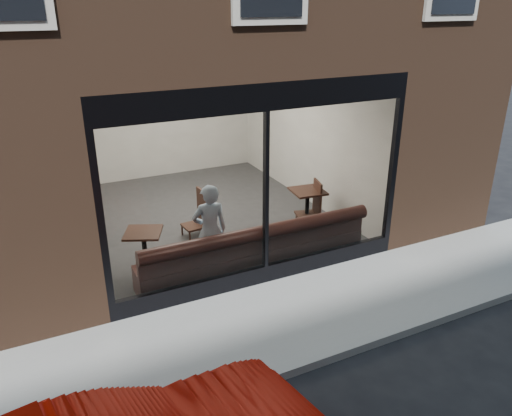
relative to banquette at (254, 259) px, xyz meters
name	(u,v)px	position (x,y,z in m)	size (l,w,h in m)	color
ground	(337,355)	(0.00, -2.45, -0.23)	(120.00, 120.00, 0.00)	black
sidewalk_near	(298,315)	(0.00, -1.45, -0.22)	(40.00, 2.00, 0.01)	gray
kerb_near	(340,354)	(0.00, -2.50, -0.17)	(40.00, 0.10, 0.12)	gray
host_building_pier_right	(288,102)	(3.75, 5.55, 1.38)	(2.50, 12.00, 3.20)	brown
host_building_backfill	(130,96)	(0.00, 8.55, 1.38)	(5.00, 6.00, 3.20)	brown
cafe_floor	(202,216)	(0.00, 2.55, -0.21)	(6.00, 6.00, 0.00)	#2D2D30
cafe_ceiling	(195,61)	(0.00, 2.55, 2.97)	(6.00, 6.00, 0.00)	white
cafe_wall_back	(157,115)	(0.00, 5.54, 1.37)	(5.00, 5.00, 0.00)	beige
cafe_wall_left	(68,160)	(-2.49, 2.55, 1.37)	(6.00, 6.00, 0.00)	beige
cafe_wall_right	(305,130)	(2.49, 2.55, 1.37)	(6.00, 6.00, 0.00)	beige
storefront_kick	(265,273)	(0.00, -0.40, -0.08)	(5.00, 0.10, 0.30)	black
storefront_header	(267,97)	(0.00, -0.40, 2.77)	(5.00, 0.10, 0.40)	black
storefront_mullion	(266,193)	(0.00, -0.40, 1.32)	(0.06, 0.10, 2.50)	black
storefront_glass	(267,194)	(0.00, -0.43, 1.33)	(4.80, 4.80, 0.00)	white
banquette	(254,259)	(0.00, 0.00, 0.00)	(4.00, 0.55, 0.45)	black
person	(210,231)	(-0.69, 0.23, 0.57)	(0.58, 0.38, 1.59)	#ABC5E1
cafe_table_left	(143,233)	(-1.66, 0.75, 0.52)	(0.58, 0.58, 0.04)	black
cafe_table_right	(308,191)	(1.77, 1.21, 0.52)	(0.63, 0.63, 0.04)	black
cafe_chair_left	(194,226)	(-0.47, 1.67, 0.01)	(0.41, 0.41, 0.04)	black
cafe_chair_right	(308,215)	(1.76, 1.16, 0.01)	(0.44, 0.44, 0.04)	black
wall_poster	(71,156)	(-2.45, 2.41, 1.47)	(0.02, 0.67, 0.89)	white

